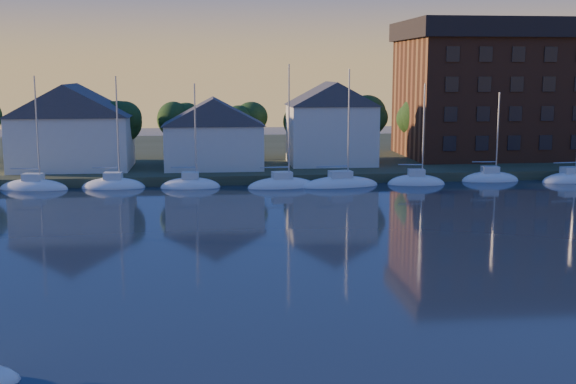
{
  "coord_description": "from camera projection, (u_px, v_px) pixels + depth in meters",
  "views": [
    {
      "loc": [
        -6.65,
        -26.13,
        12.07
      ],
      "look_at": [
        -1.3,
        22.0,
        3.92
      ],
      "focal_mm": 45.0,
      "sensor_mm": 36.0,
      "label": 1
    }
  ],
  "objects": [
    {
      "name": "clubhouse_east",
      "position": [
        331.0,
        122.0,
        86.04
      ],
      "size": [
        10.5,
        8.4,
        9.8
      ],
      "color": "silver",
      "rests_on": "shoreline_land"
    },
    {
      "name": "condo_block",
      "position": [
        520.0,
        88.0,
        94.07
      ],
      "size": [
        31.0,
        17.0,
        17.4
      ],
      "color": "brown",
      "rests_on": "shoreline_land"
    },
    {
      "name": "wooden_dock",
      "position": [
        270.0,
        182.0,
        79.3
      ],
      "size": [
        120.0,
        3.0,
        1.0
      ],
      "primitive_type": "cube",
      "color": "brown",
      "rests_on": "ground"
    },
    {
      "name": "moored_fleet",
      "position": [
        234.0,
        186.0,
        75.91
      ],
      "size": [
        79.5,
        2.4,
        12.05
      ],
      "color": "white",
      "rests_on": "ground"
    },
    {
      "name": "shoreline_land",
      "position": [
        256.0,
        157.0,
        101.84
      ],
      "size": [
        160.0,
        50.0,
        2.0
      ],
      "primitive_type": "cube",
      "color": "#353D23",
      "rests_on": "ground"
    },
    {
      "name": "tree_line",
      "position": [
        278.0,
        111.0,
        89.11
      ],
      "size": [
        93.4,
        5.4,
        8.9
      ],
      "color": "#372619",
      "rests_on": "shoreline_land"
    },
    {
      "name": "clubhouse_west",
      "position": [
        72.0,
        126.0,
        81.8
      ],
      "size": [
        13.65,
        9.45,
        9.64
      ],
      "color": "silver",
      "rests_on": "shoreline_land"
    },
    {
      "name": "clubhouse_centre",
      "position": [
        214.0,
        132.0,
        82.7
      ],
      "size": [
        11.55,
        8.4,
        8.08
      ],
      "color": "silver",
      "rests_on": "shoreline_land"
    },
    {
      "name": "ground",
      "position": [
        383.0,
        382.0,
        28.34
      ],
      "size": [
        260.0,
        260.0,
        0.0
      ],
      "primitive_type": "plane",
      "color": "black",
      "rests_on": "ground"
    }
  ]
}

